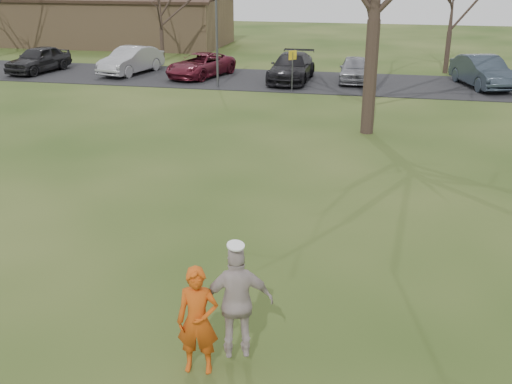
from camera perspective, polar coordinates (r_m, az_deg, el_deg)
ground at (r=10.26m, az=-4.86°, el=-15.81°), size 120.00×120.00×0.00m
parking_strip at (r=33.50m, az=7.65°, el=10.22°), size 62.00×6.50×0.04m
player_defender at (r=9.62m, az=-5.53°, el=-12.04°), size 0.71×0.52×1.81m
car_0 at (r=38.49m, az=-19.90°, el=11.73°), size 2.47×4.65×1.51m
car_1 at (r=36.55m, az=-11.74°, el=12.11°), size 2.59×4.88×1.53m
car_2 at (r=34.91m, az=-5.27°, el=11.87°), size 3.47×5.14×1.31m
car_3 at (r=33.55m, az=3.38°, el=11.69°), size 2.18×5.12×1.47m
car_4 at (r=33.73m, az=9.31°, el=11.40°), size 1.73×4.00×1.35m
car_5 at (r=33.93m, az=20.64°, el=10.62°), size 3.06×5.11×1.59m
catching_play at (r=9.55m, az=-1.73°, el=-10.38°), size 1.21×0.78×2.03m
building at (r=51.25m, az=-14.61°, el=15.57°), size 20.60×8.50×5.14m
lamp_post at (r=31.59m, az=-3.80°, el=16.95°), size 0.34×0.34×6.27m
sign_yellow at (r=30.54m, az=3.47°, el=12.06°), size 0.35×0.35×2.08m
small_tree_row at (r=38.01m, az=15.52°, el=16.82°), size 55.00×5.90×8.50m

